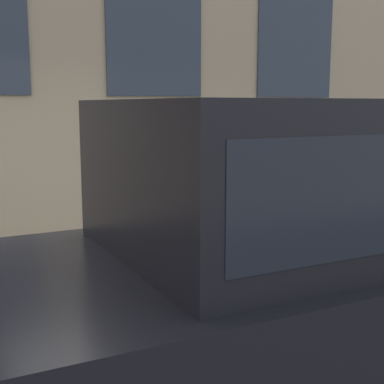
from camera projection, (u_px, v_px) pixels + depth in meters
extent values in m
plane|color=#514F4C|center=(174.00, 333.00, 4.36)|extent=(80.00, 80.00, 0.00)
cube|color=#9E9B93|center=(113.00, 272.00, 5.70)|extent=(3.08, 60.00, 0.16)
cube|color=#2D3847|center=(296.00, 27.00, 8.13)|extent=(0.03, 1.37, 2.10)
cube|color=#2D3847|center=(155.00, 16.00, 7.08)|extent=(0.03, 1.37, 2.10)
cylinder|color=gold|center=(167.00, 290.00, 4.84)|extent=(0.36, 0.36, 0.04)
cylinder|color=gold|center=(166.00, 255.00, 4.78)|extent=(0.27, 0.27, 0.69)
sphere|color=#A4891E|center=(166.00, 218.00, 4.73)|extent=(0.28, 0.28, 0.28)
cylinder|color=black|center=(166.00, 208.00, 4.71)|extent=(0.09, 0.09, 0.11)
cylinder|color=gold|center=(185.00, 244.00, 4.85)|extent=(0.09, 0.10, 0.09)
cylinder|color=gold|center=(147.00, 249.00, 4.69)|extent=(0.09, 0.10, 0.09)
cylinder|color=navy|center=(217.00, 242.00, 5.49)|extent=(0.08, 0.08, 0.56)
cylinder|color=navy|center=(211.00, 240.00, 5.59)|extent=(0.08, 0.08, 0.56)
cube|color=#268C4C|center=(215.00, 195.00, 5.46)|extent=(0.15, 0.11, 0.42)
cylinder|color=#268C4C|center=(220.00, 195.00, 5.36)|extent=(0.07, 0.07, 0.40)
cylinder|color=#268C4C|center=(209.00, 192.00, 5.56)|extent=(0.07, 0.07, 0.40)
sphere|color=tan|center=(215.00, 165.00, 5.41)|extent=(0.19, 0.19, 0.19)
cylinder|color=black|center=(71.00, 332.00, 3.50)|extent=(0.24, 0.74, 0.74)
cylinder|color=black|center=(373.00, 274.00, 4.71)|extent=(0.24, 0.74, 0.74)
cube|color=black|center=(314.00, 289.00, 3.35)|extent=(1.84, 4.34, 0.66)
cube|color=black|center=(332.00, 170.00, 3.28)|extent=(1.62, 2.69, 0.84)
cube|color=#1E232D|center=(332.00, 170.00, 3.28)|extent=(1.63, 2.48, 0.54)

